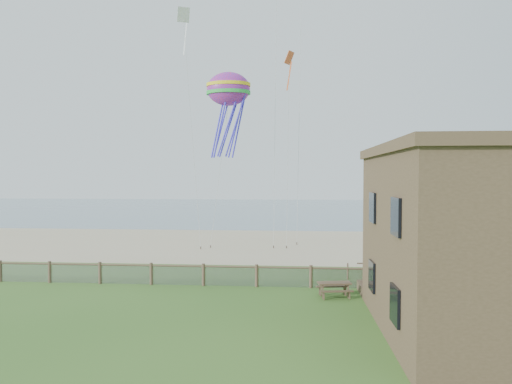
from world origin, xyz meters
TOP-DOWN VIEW (x-y plane):
  - ground at (0.00, 0.00)m, footprint 160.00×160.00m
  - sand_beach at (0.00, 22.00)m, footprint 72.00×20.00m
  - ocean at (0.00, 66.00)m, footprint 160.00×68.00m
  - chainlink_fence at (0.00, 6.00)m, footprint 36.20×0.20m
  - motel_deck at (13.00, 5.00)m, footprint 15.00×2.00m
  - picnic_table at (4.11, 4.17)m, footprint 1.85×1.51m
  - octopus_kite at (-3.04, 16.40)m, footprint 3.55×2.57m
  - kite_white at (-6.13, 14.60)m, footprint 1.72×2.11m
  - kite_red at (1.70, 15.64)m, footprint 1.98×1.72m

SIDE VIEW (x-z plane):
  - ground at x=0.00m, z-range 0.00..0.00m
  - ocean at x=0.00m, z-range -0.01..0.01m
  - sand_beach at x=0.00m, z-range -0.01..0.01m
  - motel_deck at x=13.00m, z-range 0.00..0.50m
  - picnic_table at x=4.11m, z-range 0.00..0.71m
  - chainlink_fence at x=0.00m, z-range -0.07..1.18m
  - octopus_kite at x=-3.04m, z-range 7.55..14.70m
  - kite_red at x=1.70m, z-range 12.99..15.61m
  - kite_white at x=-6.13m, z-range 15.83..18.70m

